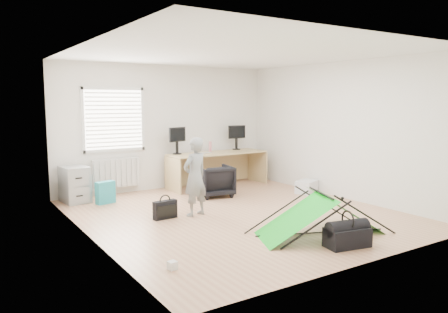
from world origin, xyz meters
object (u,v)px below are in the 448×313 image
desk (218,169)px  duffel_bag (347,237)px  monitor_right (236,141)px  filing_cabinet (75,184)px  monitor_left (177,144)px  kite (320,213)px  thermos (210,147)px  office_chair (214,181)px  person (195,177)px  storage_crate (307,187)px  laptop_bag (165,210)px

desk → duffel_bag: desk is taller
desk → monitor_right: bearing=18.3°
filing_cabinet → monitor_left: bearing=-5.6°
desk → kite: 3.89m
thermos → office_chair: bearing=-116.8°
monitor_left → person: (-0.75, -2.15, -0.33)m
desk → kite: desk is taller
monitor_right → kite: monitor_right is taller
monitor_left → storage_crate: bearing=-56.6°
monitor_right → office_chair: size_ratio=0.64×
desk → monitor_right: monitor_right is taller
laptop_bag → duffel_bag: 2.96m
monitor_left → office_chair: 1.28m
office_chair → person: size_ratio=0.52×
thermos → desk: bearing=-61.9°
laptop_bag → monitor_right: bearing=31.4°
thermos → filing_cabinet: bearing=-180.0°
monitor_right → thermos: 0.78m
desk → kite: bearing=-101.0°
thermos → kite: bearing=-97.6°
storage_crate → laptop_bag: (-3.38, -0.24, 0.02)m
office_chair → kite: (-0.02, -2.99, -0.02)m
storage_crate → thermos: bearing=125.9°
kite → duffel_bag: kite is taller
office_chair → storage_crate: bearing=167.2°
thermos → person: (-1.57, -2.13, -0.23)m
desk → laptop_bag: size_ratio=5.66×
storage_crate → laptop_bag: bearing=-175.9°
thermos → kite: (-0.53, -4.00, -0.60)m
monitor_right → kite: 4.34m
thermos → laptop_bag: size_ratio=0.59×
monitor_right → laptop_bag: bearing=-140.1°
laptop_bag → duffel_bag: bearing=-66.0°
office_chair → laptop_bag: bearing=43.5°
person → storage_crate: size_ratio=2.82×
monitor_right → kite: bearing=-104.3°
desk → filing_cabinet: (-3.12, 0.17, -0.04)m
person → storage_crate: 2.94m
monitor_left → monitor_right: 1.60m
monitor_left → thermos: monitor_left is taller
filing_cabinet → thermos: (3.03, 0.00, 0.55)m
monitor_right → storage_crate: monitor_right is taller
desk → thermos: (-0.09, 0.17, 0.51)m
desk → storage_crate: bearing=-55.1°
person → laptop_bag: person is taller
monitor_right → desk: bearing=-156.6°
office_chair → laptop_bag: 1.89m
desk → office_chair: size_ratio=3.28×
thermos → duffel_bag: bearing=-98.1°
filing_cabinet → monitor_right: size_ratio=1.56×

